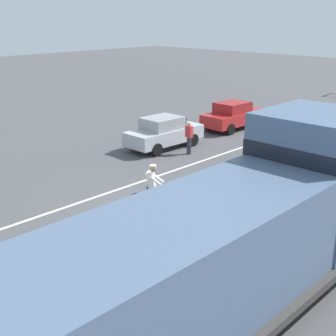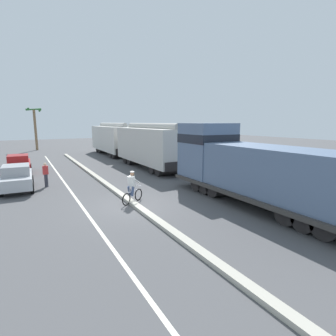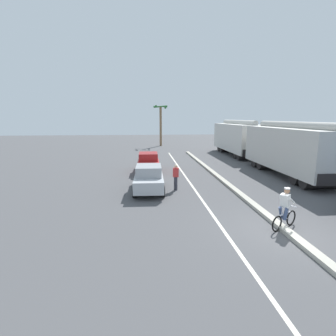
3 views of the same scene
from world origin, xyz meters
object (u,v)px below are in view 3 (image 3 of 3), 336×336
object	(u,v)px
pedestrian_by_cars	(176,177)
parked_car_red	(148,162)
hopper_car_middle	(237,138)
cyclist	(285,210)
hopper_car_lead	(291,149)
parked_car_silver	(149,178)
palm_tree_near	(161,117)

from	to	relation	value
pedestrian_by_cars	parked_car_red	bearing A→B (deg)	105.46
hopper_car_middle	cyclist	xyz separation A→B (m)	(-5.51, -20.98, -1.26)
hopper_car_lead	hopper_car_middle	xyz separation A→B (m)	(0.00, 11.60, 0.00)
cyclist	pedestrian_by_cars	world-z (taller)	cyclist
parked_car_silver	cyclist	xyz separation A→B (m)	(5.38, -6.08, 0.00)
parked_car_red	palm_tree_near	world-z (taller)	palm_tree_near
palm_tree_near	parked_car_red	bearing A→B (deg)	-96.46
palm_tree_near	pedestrian_by_cars	size ratio (longest dim) A/B	3.98
hopper_car_lead	cyclist	xyz separation A→B (m)	(-5.51, -9.38, -1.26)
hopper_car_middle	parked_car_silver	xyz separation A→B (m)	(-10.89, -14.89, -1.26)
parked_car_red	pedestrian_by_cars	world-z (taller)	same
parked_car_red	cyclist	distance (m)	13.03
parked_car_red	palm_tree_near	size ratio (longest dim) A/B	0.66
hopper_car_lead	parked_car_red	distance (m)	11.18
parked_car_silver	cyclist	size ratio (longest dim) A/B	2.48
hopper_car_lead	palm_tree_near	size ratio (longest dim) A/B	1.64
parked_car_red	parked_car_silver	bearing A→B (deg)	-90.73
parked_car_silver	cyclist	world-z (taller)	cyclist
cyclist	palm_tree_near	world-z (taller)	palm_tree_near
parked_car_silver	pedestrian_by_cars	size ratio (longest dim) A/B	2.62
hopper_car_middle	parked_car_silver	distance (m)	18.49
parked_car_silver	parked_car_red	size ratio (longest dim) A/B	1.00
cyclist	pedestrian_by_cars	size ratio (longest dim) A/B	1.06
parked_car_red	cyclist	size ratio (longest dim) A/B	2.47
hopper_car_lead	cyclist	distance (m)	10.95
hopper_car_middle	pedestrian_by_cars	bearing A→B (deg)	-121.86
hopper_car_middle	parked_car_silver	size ratio (longest dim) A/B	2.50
hopper_car_lead	pedestrian_by_cars	bearing A→B (deg)	-160.63
hopper_car_middle	cyclist	distance (m)	21.73
hopper_car_lead	parked_car_silver	xyz separation A→B (m)	(-10.89, -3.29, -1.26)
hopper_car_middle	parked_car_red	bearing A→B (deg)	-139.99
hopper_car_lead	parked_car_silver	bearing A→B (deg)	-163.17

